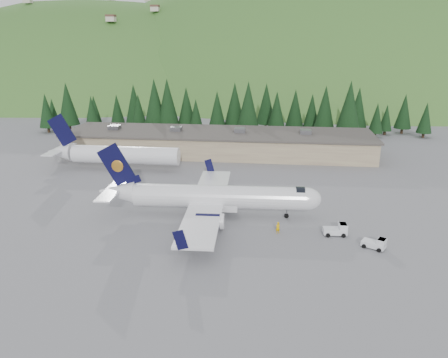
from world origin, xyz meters
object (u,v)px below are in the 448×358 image
Objects in this scene: terminal_building at (218,142)px; baggage_tug_a at (337,230)px; second_airliner at (112,154)px; ramp_worker at (278,228)px; airliner at (213,197)px; baggage_tug_b at (376,244)px.

baggage_tug_a is at bearing -62.91° from terminal_building.
baggage_tug_a is at bearing -32.67° from second_airliner.
airliner is at bearing -52.34° from ramp_worker.
second_airliner reaches higher than airliner.
airliner is 11.26m from ramp_worker.
second_airliner is at bearing 143.58° from baggage_tug_a.
ramp_worker is at bearing -30.03° from airliner.
ramp_worker is (13.80, -43.20, -1.79)m from terminal_building.
airliner reaches higher than baggage_tug_b.
baggage_tug_b is 12.92m from ramp_worker.
second_airliner is 25.55m from terminal_building.
airliner is 0.47× the size of terminal_building.
airliner reaches higher than baggage_tug_a.
baggage_tug_a reaches higher than baggage_tug_b.
second_airliner is at bearing -63.39° from ramp_worker.
airliner is 10.35× the size of baggage_tug_a.
terminal_building is 45.39m from ramp_worker.
baggage_tug_a is (17.87, -4.77, -2.23)m from airliner.
terminal_building is at bearing -96.78° from ramp_worker.
ramp_worker is (-12.50, 3.24, 0.15)m from baggage_tug_b.
ramp_worker is at bearing -164.86° from baggage_tug_b.
terminal_building is 42.40× the size of ramp_worker.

